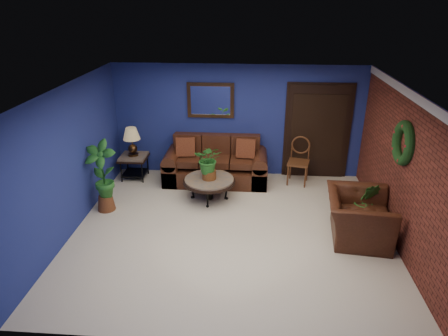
# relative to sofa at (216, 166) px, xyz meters

# --- Properties ---
(floor) EXTENTS (5.50, 5.50, 0.00)m
(floor) POSITION_rel_sofa_xyz_m (0.46, -2.08, -0.33)
(floor) COLOR beige
(floor) RESTS_ON ground
(wall_back) EXTENTS (5.50, 0.04, 2.50)m
(wall_back) POSITION_rel_sofa_xyz_m (0.46, 0.42, 0.92)
(wall_back) COLOR navy
(wall_back) RESTS_ON ground
(wall_left) EXTENTS (0.04, 5.00, 2.50)m
(wall_left) POSITION_rel_sofa_xyz_m (-2.29, -2.08, 0.92)
(wall_left) COLOR navy
(wall_left) RESTS_ON ground
(wall_right_brick) EXTENTS (0.04, 5.00, 2.50)m
(wall_right_brick) POSITION_rel_sofa_xyz_m (3.21, -2.08, 0.92)
(wall_right_brick) COLOR maroon
(wall_right_brick) RESTS_ON ground
(ceiling) EXTENTS (5.50, 5.00, 0.02)m
(ceiling) POSITION_rel_sofa_xyz_m (0.46, -2.08, 2.17)
(ceiling) COLOR silver
(ceiling) RESTS_ON wall_back
(crown_molding) EXTENTS (0.03, 5.00, 0.14)m
(crown_molding) POSITION_rel_sofa_xyz_m (3.18, -2.08, 2.10)
(crown_molding) COLOR white
(crown_molding) RESTS_ON wall_right_brick
(wall_mirror) EXTENTS (1.02, 0.06, 0.77)m
(wall_mirror) POSITION_rel_sofa_xyz_m (-0.14, 0.38, 1.39)
(wall_mirror) COLOR #432A16
(wall_mirror) RESTS_ON wall_back
(closet_door) EXTENTS (1.44, 0.06, 2.18)m
(closet_door) POSITION_rel_sofa_xyz_m (2.21, 0.39, 0.72)
(closet_door) COLOR black
(closet_door) RESTS_ON wall_back
(wreath) EXTENTS (0.16, 0.72, 0.72)m
(wreath) POSITION_rel_sofa_xyz_m (3.15, -2.03, 1.37)
(wreath) COLOR black
(wreath) RESTS_ON wall_right_brick
(sofa) EXTENTS (2.24, 0.97, 1.01)m
(sofa) POSITION_rel_sofa_xyz_m (0.00, 0.00, 0.00)
(sofa) COLOR #411F12
(sofa) RESTS_ON ground
(coffee_table) EXTENTS (1.04, 1.04, 0.45)m
(coffee_table) POSITION_rel_sofa_xyz_m (-0.05, -0.92, 0.06)
(coffee_table) COLOR #534D49
(coffee_table) RESTS_ON ground
(end_table) EXTENTS (0.60, 0.60, 0.55)m
(end_table) POSITION_rel_sofa_xyz_m (-1.84, -0.03, 0.09)
(end_table) COLOR #534D49
(end_table) RESTS_ON ground
(table_lamp) EXTENTS (0.37, 0.37, 0.62)m
(table_lamp) POSITION_rel_sofa_xyz_m (-1.84, -0.03, 0.62)
(table_lamp) COLOR #432A16
(table_lamp) RESTS_ON end_table
(side_chair) EXTENTS (0.52, 0.52, 1.03)m
(side_chair) POSITION_rel_sofa_xyz_m (1.82, 0.04, 0.25)
(side_chair) COLOR #5B301A
(side_chair) RESTS_ON ground
(armchair) EXTENTS (1.17, 1.31, 0.78)m
(armchair) POSITION_rel_sofa_xyz_m (2.61, -2.12, 0.06)
(armchair) COLOR #411F12
(armchair) RESTS_ON ground
(coffee_plant) EXTENTS (0.55, 0.48, 0.72)m
(coffee_plant) POSITION_rel_sofa_xyz_m (-0.05, -0.92, 0.51)
(coffee_plant) COLOR brown
(coffee_plant) RESTS_ON coffee_table
(floor_plant) EXTENTS (0.46, 0.40, 0.89)m
(floor_plant) POSITION_rel_sofa_xyz_m (2.81, -1.78, 0.14)
(floor_plant) COLOR brown
(floor_plant) RESTS_ON ground
(tall_plant) EXTENTS (0.67, 0.51, 1.40)m
(tall_plant) POSITION_rel_sofa_xyz_m (-1.99, -1.51, 0.42)
(tall_plant) COLOR brown
(tall_plant) RESTS_ON ground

